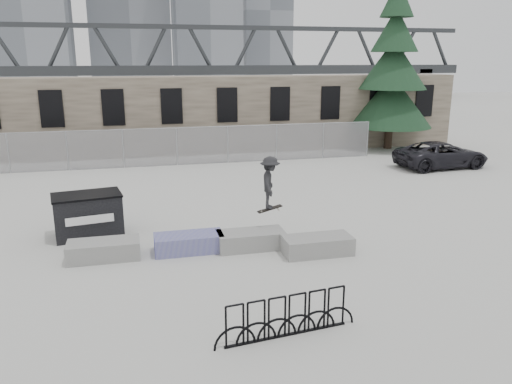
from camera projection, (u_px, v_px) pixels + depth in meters
ground at (213, 249)px, 14.95m from camera, size 120.00×120.00×0.00m
stone_wall at (171, 115)px, 29.62m from camera, size 36.00×2.58×4.50m
chainlink_fence at (177, 146)px, 26.42m from camera, size 22.06×0.06×2.02m
planter_far_left at (104, 249)px, 14.16m from camera, size 2.00×0.90×0.53m
planter_center_left at (189, 242)px, 14.70m from camera, size 2.00×0.90×0.53m
planter_center_right at (251, 239)px, 14.95m from camera, size 2.00×0.90×0.53m
planter_offset at (318, 245)px, 14.51m from camera, size 2.00×0.90×0.53m
dumpster at (88, 215)px, 15.92m from camera, size 2.29×1.61×1.38m
bike_rack at (287, 317)px, 10.16m from camera, size 3.12×0.43×0.90m
spruce_tree at (393, 74)px, 30.50m from camera, size 5.11×5.11×11.50m
truss_bridge at (223, 69)px, 67.78m from camera, size 70.00×3.00×9.80m
suv at (441, 155)px, 25.96m from camera, size 5.01×2.55×1.36m
skateboarder at (270, 183)px, 15.27m from camera, size 0.86×1.17×1.74m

